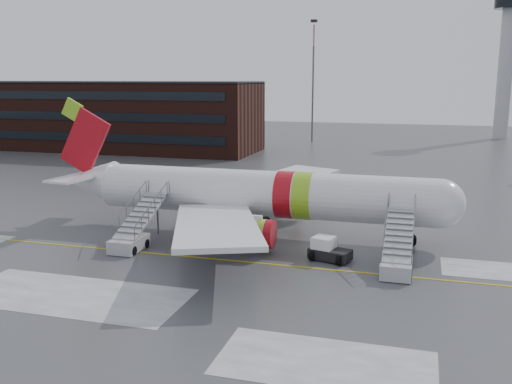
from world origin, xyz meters
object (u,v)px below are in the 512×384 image
(airstair_fwd, at_px, (397,256))
(pushback_tug, at_px, (328,250))
(airliner, at_px, (252,194))
(airstair_aft, at_px, (133,234))

(airstair_fwd, distance_m, pushback_tug, 5.06)
(airliner, height_order, airstair_aft, airliner)
(airstair_fwd, relative_size, airstair_aft, 1.00)
(airstair_aft, bearing_deg, airliner, 40.90)
(airstair_aft, distance_m, pushback_tug, 14.89)
(pushback_tug, bearing_deg, airstair_aft, -175.25)
(airstair_aft, relative_size, pushback_tug, 2.39)
(airliner, relative_size, airstair_fwd, 4.55)
(airstair_aft, bearing_deg, pushback_tug, 4.75)
(airliner, bearing_deg, pushback_tug, -36.03)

